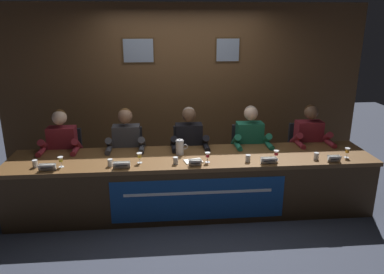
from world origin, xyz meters
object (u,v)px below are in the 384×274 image
(juice_glass_far_left, at_px, (61,160))
(chair_far_right, at_px, (303,156))
(juice_glass_center, at_px, (208,156))
(nameplate_right, at_px, (269,161))
(panelist_far_left, at_px, (62,149))
(panelist_right, at_px, (251,144))
(chair_left, at_px, (129,161))
(chair_right, at_px, (246,158))
(document_stack_center, at_px, (193,161))
(nameplate_left, at_px, (122,165))
(nameplate_far_right, at_px, (334,159))
(water_cup_right, at_px, (248,159))
(panelist_center, at_px, (189,146))
(water_cup_left, at_px, (110,163))
(panelist_far_right, at_px, (310,142))
(juice_glass_left, at_px, (139,156))
(chair_far_left, at_px, (67,163))
(nameplate_far_left, at_px, (47,167))
(water_pitcher_central, at_px, (180,147))
(panelist_left, at_px, (126,148))
(juice_glass_right, at_px, (276,154))
(chair_center, at_px, (188,160))
(nameplate_center, at_px, (195,163))
(water_cup_center, at_px, (176,161))
(water_cup_far_right, at_px, (316,156))
(water_cup_far_left, at_px, (35,164))
(conference_table, at_px, (193,176))

(juice_glass_far_left, relative_size, chair_far_right, 0.14)
(juice_glass_center, height_order, nameplate_right, juice_glass_center)
(panelist_far_left, distance_m, panelist_right, 2.53)
(chair_left, relative_size, chair_right, 1.00)
(juice_glass_far_left, height_order, document_stack_center, juice_glass_far_left)
(nameplate_left, bearing_deg, nameplate_far_right, -0.26)
(nameplate_right, bearing_deg, water_cup_right, 159.37)
(panelist_center, distance_m, nameplate_far_right, 1.84)
(panelist_center, relative_size, panelist_right, 1.00)
(nameplate_right, bearing_deg, panelist_center, 139.96)
(panelist_far_left, distance_m, juice_glass_center, 1.96)
(water_cup_left, height_order, chair_right, chair_right)
(panelist_far_right, bearing_deg, juice_glass_left, -166.01)
(juice_glass_far_left, bearing_deg, chair_far_left, 100.24)
(water_cup_right, xyz_separation_m, document_stack_center, (-0.65, 0.06, -0.03))
(juice_glass_far_left, bearing_deg, nameplate_far_left, -142.87)
(chair_far_left, xyz_separation_m, chair_far_right, (3.37, 0.00, 0.00))
(juice_glass_center, bearing_deg, chair_right, 50.90)
(water_pitcher_central, relative_size, document_stack_center, 0.89)
(panelist_left, xyz_separation_m, juice_glass_right, (1.84, -0.64, 0.09))
(chair_center, distance_m, panelist_far_right, 1.72)
(panelist_far_left, height_order, chair_center, panelist_far_left)
(chair_center, xyz_separation_m, document_stack_center, (-0.00, -0.80, 0.29))
(juice_glass_far_left, relative_size, nameplate_center, 0.82)
(chair_center, relative_size, panelist_center, 0.74)
(panelist_center, distance_m, chair_far_right, 1.72)
(panelist_far_left, xyz_separation_m, panelist_right, (2.53, 0.00, 0.00))
(panelist_center, bearing_deg, nameplate_left, -138.63)
(water_cup_center, height_order, water_cup_far_right, same)
(nameplate_left, distance_m, water_cup_center, 0.63)
(panelist_far_left, xyz_separation_m, juice_glass_right, (2.68, -0.64, 0.09))
(chair_left, bearing_deg, juice_glass_far_left, -129.79)
(juice_glass_right, distance_m, chair_far_right, 1.14)
(juice_glass_center, bearing_deg, document_stack_center, 168.03)
(water_cup_far_left, distance_m, nameplate_far_right, 3.51)
(nameplate_right, bearing_deg, nameplate_center, 179.55)
(chair_right, xyz_separation_m, document_stack_center, (-0.85, -0.80, 0.29))
(chair_far_left, bearing_deg, chair_far_right, 0.00)
(nameplate_far_left, height_order, water_cup_far_left, water_cup_far_left)
(water_cup_far_left, bearing_deg, chair_far_left, 79.60)
(nameplate_left, bearing_deg, panelist_center, 41.37)
(nameplate_far_left, relative_size, water_cup_center, 2.23)
(water_cup_left, bearing_deg, chair_right, 25.12)
(nameplate_left, xyz_separation_m, water_cup_center, (0.62, 0.08, -0.00))
(chair_right, bearing_deg, chair_left, 180.00)
(nameplate_far_left, height_order, water_pitcher_central, water_pitcher_central)
(water_cup_left, distance_m, panelist_right, 1.93)
(conference_table, bearing_deg, water_pitcher_central, 126.17)
(juice_glass_center, xyz_separation_m, chair_far_right, (1.52, 0.83, -0.37))
(conference_table, relative_size, panelist_far_right, 3.63)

